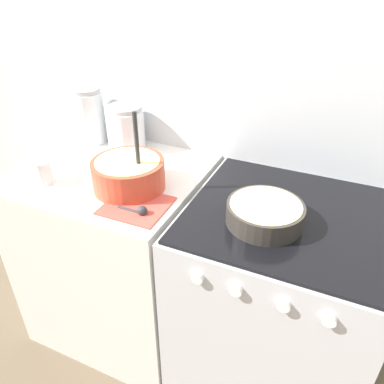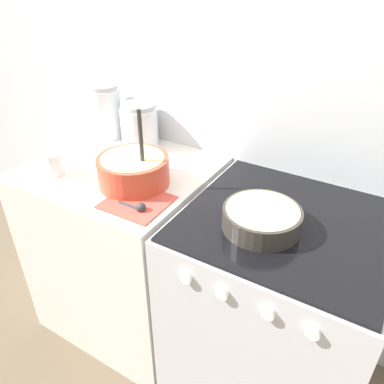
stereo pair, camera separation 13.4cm
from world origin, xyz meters
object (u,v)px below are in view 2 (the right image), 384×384
(storage_jar_left, at_px, (106,115))
(storage_jar_middle, at_px, (140,128))
(tin_can, at_px, (54,165))
(baking_pan, at_px, (262,218))
(mixing_bowl, at_px, (133,169))
(stove, at_px, (273,309))

(storage_jar_left, xyz_separation_m, storage_jar_middle, (0.20, 0.00, -0.02))
(storage_jar_middle, relative_size, tin_can, 2.14)
(storage_jar_middle, bearing_deg, baking_pan, -23.22)
(baking_pan, height_order, storage_jar_middle, storage_jar_middle)
(mixing_bowl, relative_size, storage_jar_left, 1.22)
(stove, height_order, storage_jar_middle, storage_jar_middle)
(storage_jar_left, relative_size, storage_jar_middle, 1.28)
(mixing_bowl, relative_size, storage_jar_middle, 1.56)
(mixing_bowl, xyz_separation_m, storage_jar_left, (-0.41, 0.31, 0.04))
(mixing_bowl, bearing_deg, storage_jar_middle, 123.96)
(baking_pan, bearing_deg, stove, 54.57)
(baking_pan, distance_m, tin_can, 0.87)
(storage_jar_left, bearing_deg, mixing_bowl, -36.85)
(stove, relative_size, storage_jar_middle, 4.41)
(stove, distance_m, mixing_bowl, 0.80)
(stove, bearing_deg, mixing_bowl, -172.71)
(stove, height_order, tin_can, tin_can)
(storage_jar_left, distance_m, storage_jar_middle, 0.21)
(baking_pan, xyz_separation_m, tin_can, (-0.87, -0.10, 0.01))
(baking_pan, height_order, tin_can, tin_can)
(storage_jar_left, bearing_deg, stove, -12.84)
(stove, height_order, mixing_bowl, mixing_bowl)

